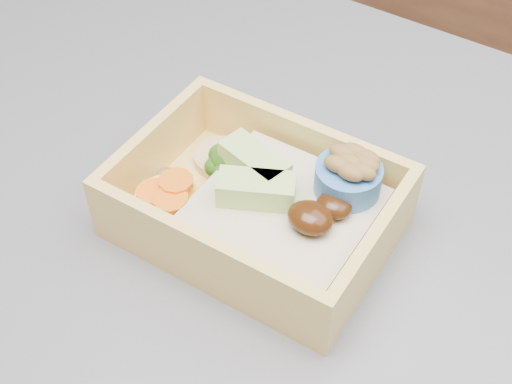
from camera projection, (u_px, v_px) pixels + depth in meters
The scene contains 1 object.
bento_box at pixel (265, 205), 0.46m from camera, with size 0.18×0.13×0.06m.
Camera 1 is at (0.36, -0.22, 1.28)m, focal length 50.00 mm.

